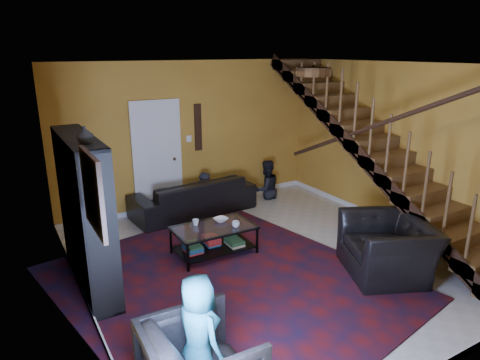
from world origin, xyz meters
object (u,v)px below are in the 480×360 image
object	(u,v)px
sofa	(193,196)
armchair_right	(387,248)
bookshelf	(86,216)
coffee_table	(214,238)

from	to	relation	value
sofa	armchair_right	world-z (taller)	armchair_right
bookshelf	sofa	size ratio (longest dim) A/B	0.86
armchair_right	coffee_table	world-z (taller)	armchair_right
sofa	coffee_table	world-z (taller)	sofa
armchair_right	coffee_table	size ratio (longest dim) A/B	1.00
sofa	armchair_right	xyz separation A→B (m)	(1.35, -3.44, 0.05)
armchair_right	sofa	bearing A→B (deg)	-134.26
sofa	coffee_table	size ratio (longest dim) A/B	1.93
sofa	bookshelf	bearing A→B (deg)	32.85
armchair_right	coffee_table	bearing A→B (deg)	-109.09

